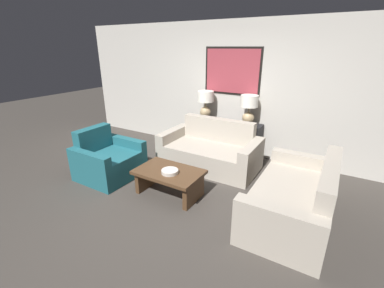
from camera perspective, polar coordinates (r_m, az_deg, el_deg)
name	(u,v)px	position (r m, az deg, el deg)	size (l,w,h in m)	color
ground_plane	(167,200)	(3.96, -5.51, -12.35)	(20.00, 20.00, 0.00)	#3D3833
back_wall	(232,90)	(5.44, 8.93, 11.85)	(7.64, 0.12, 2.65)	beige
console_table	(225,138)	(5.43, 7.27, 1.33)	(1.49, 0.39, 0.72)	black
table_lamp_left	(206,102)	(5.43, 3.02, 9.31)	(0.33, 0.33, 0.58)	tan
table_lamp_right	(249,107)	(5.07, 12.53, 8.02)	(0.33, 0.33, 0.58)	tan
couch_by_back_wall	(210,152)	(4.89, 4.09, -1.71)	(1.81, 0.95, 0.86)	#ADA393
couch_by_side	(295,199)	(3.70, 21.94, -11.25)	(0.95, 1.81, 0.86)	#ADA393
coffee_table	(169,177)	(3.96, -5.10, -7.39)	(1.00, 0.64, 0.40)	#4C331E
decorative_bowl	(170,172)	(3.83, -4.95, -6.11)	(0.25, 0.25, 0.05)	beige
armchair_near_back_wall	(108,160)	(4.74, -18.12, -3.50)	(0.90, 0.96, 0.84)	#1E5B66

